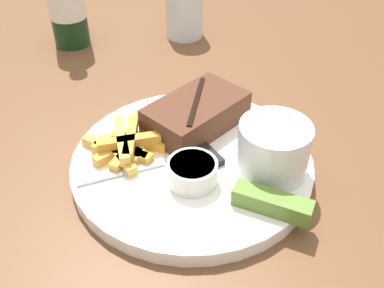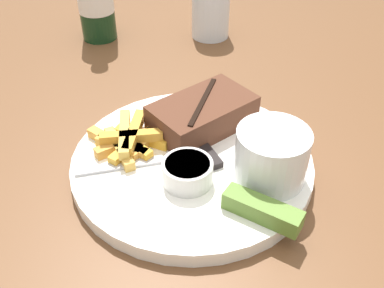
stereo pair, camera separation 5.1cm
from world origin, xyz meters
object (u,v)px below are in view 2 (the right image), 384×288
(knife_utensil, at_px, (193,137))
(drinking_glass, at_px, (211,12))
(fork_utensil, at_px, (129,166))
(coleslaw_cup, at_px, (272,153))
(steak_portion, at_px, (203,114))
(dinner_plate, at_px, (192,163))
(dipping_sauce_cup, at_px, (188,171))
(pickle_spear, at_px, (262,210))

(knife_utensil, height_order, drinking_glass, drinking_glass)
(fork_utensil, bearing_deg, coleslaw_cup, -19.32)
(steak_portion, xyz_separation_m, drinking_glass, (0.08, 0.29, 0.01))
(steak_portion, bearing_deg, dinner_plate, -114.02)
(fork_utensil, height_order, drinking_glass, drinking_glass)
(dinner_plate, height_order, knife_utensil, knife_utensil)
(dipping_sauce_cup, height_order, fork_utensil, dipping_sauce_cup)
(dinner_plate, height_order, drinking_glass, drinking_glass)
(dinner_plate, bearing_deg, pickle_spear, -64.53)
(coleslaw_cup, relative_size, pickle_spear, 1.07)
(dipping_sauce_cup, bearing_deg, dinner_plate, 71.38)
(coleslaw_cup, relative_size, fork_utensil, 0.59)
(dinner_plate, distance_m, steak_portion, 0.07)
(pickle_spear, bearing_deg, fork_utensil, 140.32)
(drinking_glass, bearing_deg, dipping_sauce_cup, -107.05)
(coleslaw_cup, relative_size, drinking_glass, 0.87)
(steak_portion, height_order, knife_utensil, steak_portion)
(coleslaw_cup, bearing_deg, knife_utensil, 129.23)
(steak_portion, xyz_separation_m, pickle_spear, (0.02, -0.16, -0.01))
(pickle_spear, bearing_deg, dipping_sauce_cup, 133.34)
(coleslaw_cup, bearing_deg, dipping_sauce_cup, 172.63)
(coleslaw_cup, height_order, drinking_glass, drinking_glass)
(knife_utensil, bearing_deg, steak_portion, -50.46)
(steak_portion, height_order, coleslaw_cup, coleslaw_cup)
(steak_portion, distance_m, knife_utensil, 0.03)
(dinner_plate, height_order, dipping_sauce_cup, dipping_sauce_cup)
(dinner_plate, relative_size, coleslaw_cup, 3.56)
(dinner_plate, distance_m, drinking_glass, 0.37)
(coleslaw_cup, height_order, pickle_spear, coleslaw_cup)
(coleslaw_cup, bearing_deg, steak_portion, 115.65)
(dipping_sauce_cup, xyz_separation_m, fork_utensil, (-0.06, 0.04, -0.01))
(dinner_plate, distance_m, pickle_spear, 0.12)
(dinner_plate, relative_size, dipping_sauce_cup, 5.08)
(drinking_glass, bearing_deg, knife_utensil, -107.22)
(drinking_glass, bearing_deg, dinner_plate, -106.87)
(dinner_plate, height_order, fork_utensil, fork_utensil)
(pickle_spear, bearing_deg, drinking_glass, 82.95)
(coleslaw_cup, distance_m, knife_utensil, 0.11)
(steak_portion, bearing_deg, dipping_sauce_cup, -111.90)
(steak_portion, height_order, drinking_glass, drinking_glass)
(knife_utensil, bearing_deg, dipping_sauce_cup, 150.00)
(dinner_plate, relative_size, pickle_spear, 3.79)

